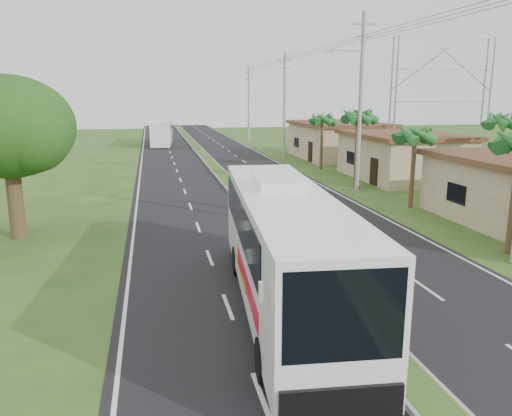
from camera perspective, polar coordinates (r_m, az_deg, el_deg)
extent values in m
plane|color=#26501D|center=(17.04, 8.67, -10.15)|extent=(180.00, 180.00, 0.00)
cube|color=black|center=(35.73, -2.54, 2.13)|extent=(14.00, 160.00, 0.02)
cube|color=gray|center=(35.71, -2.54, 2.26)|extent=(1.20, 160.00, 0.17)
cube|color=#26501D|center=(35.70, -2.54, 2.41)|extent=(0.95, 160.00, 0.02)
cube|color=silver|center=(35.29, -13.34, 1.65)|extent=(0.12, 160.00, 0.01)
cube|color=silver|center=(37.38, 7.66, 2.49)|extent=(0.12, 160.00, 0.01)
cube|color=tan|center=(41.89, 16.31, 5.51)|extent=(7.00, 10.00, 3.35)
cube|color=#532A1D|center=(41.71, 16.47, 8.00)|extent=(7.60, 10.60, 0.32)
cube|color=tan|center=(54.55, 9.40, 7.50)|extent=(8.00, 11.00, 3.50)
cube|color=#532A1D|center=(54.42, 9.47, 9.50)|extent=(8.60, 11.60, 0.32)
cylinder|color=#473321|center=(30.92, 17.48, 4.19)|extent=(0.26, 0.26, 4.60)
cylinder|color=#473321|center=(36.84, 11.40, 6.44)|extent=(0.26, 0.26, 5.40)
cylinder|color=#473321|center=(45.40, 7.50, 7.35)|extent=(0.26, 0.26, 4.80)
cylinder|color=#473321|center=(37.84, 26.10, 5.41)|extent=(0.26, 0.26, 5.20)
cylinder|color=#473321|center=(25.87, -25.83, 1.25)|extent=(0.70, 0.70, 4.00)
ellipsoid|color=#1A4111|center=(25.50, -26.53, 8.31)|extent=(6.00, 6.00, 4.68)
sphere|color=#1A4111|center=(24.27, -24.28, 7.65)|extent=(3.40, 3.40, 3.40)
cylinder|color=gray|center=(35.60, 11.83, 11.54)|extent=(0.28, 0.28, 12.00)
cube|color=gray|center=(35.89, 12.23, 19.86)|extent=(1.60, 0.12, 0.12)
cube|color=gray|center=(35.80, 12.16, 18.59)|extent=(1.20, 0.10, 0.10)
cube|color=gray|center=(35.26, 10.22, 17.30)|extent=(2.40, 0.10, 0.10)
cylinder|color=gray|center=(54.54, 3.26, 11.59)|extent=(0.28, 0.28, 11.00)
cube|color=gray|center=(54.65, 3.33, 16.52)|extent=(1.60, 0.12, 0.12)
cube|color=gray|center=(54.60, 3.32, 15.68)|extent=(1.20, 0.10, 0.10)
cylinder|color=gray|center=(74.04, -0.84, 11.72)|extent=(0.28, 0.28, 10.50)
cube|color=gray|center=(74.09, -0.85, 15.16)|extent=(1.60, 0.12, 0.12)
cube|color=gray|center=(74.06, -0.85, 14.54)|extent=(1.20, 0.10, 0.10)
cylinder|color=gray|center=(49.64, 15.64, 11.62)|extent=(0.18, 0.18, 12.00)
cylinder|color=gray|center=(54.93, 25.12, 10.96)|extent=(0.18, 0.18, 12.00)
cylinder|color=gray|center=(50.53, 15.11, 11.66)|extent=(0.18, 0.18, 12.00)
cylinder|color=gray|center=(55.73, 24.50, 11.03)|extent=(0.18, 0.18, 12.00)
cube|color=gray|center=(52.53, 20.33, 11.34)|extent=(10.00, 0.14, 0.14)
cube|color=gray|center=(52.58, 20.59, 14.60)|extent=(10.00, 0.14, 0.14)
cube|color=gray|center=(52.81, 20.86, 17.84)|extent=(10.00, 0.14, 0.14)
cube|color=white|center=(15.35, 3.25, -4.28)|extent=(3.63, 12.61, 3.26)
cube|color=black|center=(15.75, 2.88, -1.12)|extent=(3.47, 10.13, 1.31)
cube|color=black|center=(9.56, 9.98, -11.98)|extent=(2.33, 0.34, 1.83)
cube|color=red|center=(14.41, 4.10, -8.20)|extent=(3.08, 5.59, 0.57)
cube|color=#FDAC15|center=(15.93, 3.01, -7.10)|extent=(2.89, 3.32, 0.26)
cube|color=white|center=(16.13, 2.54, 3.06)|extent=(1.65, 2.60, 0.29)
cylinder|color=black|center=(12.21, 0.92, -16.95)|extent=(0.42, 1.10, 1.08)
cylinder|color=black|center=(12.71, 11.86, -15.97)|extent=(0.42, 1.10, 1.08)
cylinder|color=black|center=(18.82, -2.14, -6.01)|extent=(0.42, 1.10, 1.08)
cylinder|color=black|center=(19.14, 4.89, -5.72)|extent=(0.42, 1.10, 1.08)
cube|color=white|center=(69.50, -10.71, 8.53)|extent=(3.25, 11.56, 3.18)
cube|color=black|center=(69.93, -10.72, 9.34)|extent=(3.10, 8.59, 1.08)
cube|color=orange|center=(68.55, -10.72, 7.97)|extent=(2.90, 5.62, 0.35)
cylinder|color=black|center=(64.97, -11.81, 7.09)|extent=(0.36, 0.97, 0.95)
cylinder|color=black|center=(64.86, -9.87, 7.16)|extent=(0.36, 0.97, 0.95)
cylinder|color=black|center=(73.85, -11.38, 7.76)|extent=(0.36, 0.97, 0.95)
cylinder|color=black|center=(73.75, -9.67, 7.82)|extent=(0.36, 0.97, 0.95)
imported|color=black|center=(28.50, 0.36, 0.50)|extent=(1.85, 0.73, 1.08)
imported|color=maroon|center=(28.33, 0.36, 2.24)|extent=(0.68, 0.49, 1.74)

